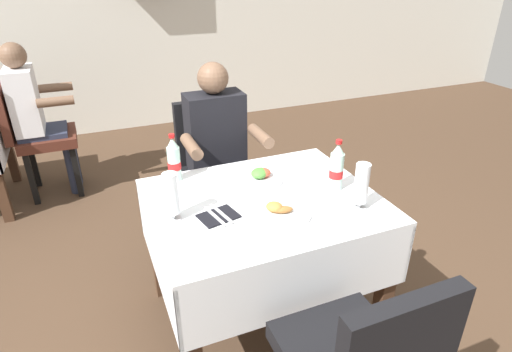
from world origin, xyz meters
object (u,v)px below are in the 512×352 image
plate_near_camera (283,212)px  background_patron (36,113)px  main_dining_table (264,228)px  beer_glass_middle (361,187)px  plate_far_diner (261,176)px  napkin_cutlery_set (218,216)px  background_chair_right (34,132)px  cola_bottle_primary (174,160)px  beer_glass_left (171,196)px  cola_bottle_secondary (337,168)px  chair_far_diner_seat (214,166)px  seated_diner_far (219,151)px

plate_near_camera → background_patron: (-1.13, 2.17, -0.06)m
main_dining_table → beer_glass_middle: 0.54m
main_dining_table → plate_far_diner: 0.28m
napkin_cutlery_set → background_chair_right: background_chair_right is taller
main_dining_table → cola_bottle_primary: 0.59m
beer_glass_left → background_patron: background_patron is taller
plate_near_camera → beer_glass_middle: 0.38m
beer_glass_left → cola_bottle_secondary: cola_bottle_secondary is taller
plate_near_camera → plate_far_diner: plate_far_diner is taller
plate_far_diner → beer_glass_middle: beer_glass_middle is taller
main_dining_table → cola_bottle_primary: bearing=133.4°
main_dining_table → napkin_cutlery_set: size_ratio=5.61×
chair_far_diner_seat → seated_diner_far: 0.19m
cola_bottle_secondary → background_patron: 2.53m
beer_glass_left → background_chair_right: beer_glass_left is taller
plate_near_camera → beer_glass_left: beer_glass_left is taller
main_dining_table → seated_diner_far: (0.01, 0.74, 0.13)m
plate_far_diner → background_patron: background_patron is taller
plate_far_diner → cola_bottle_primary: bearing=156.9°
main_dining_table → background_chair_right: bearing=119.9°
beer_glass_left → background_chair_right: bearing=109.3°
beer_glass_left → cola_bottle_primary: bearing=75.8°
background_patron → beer_glass_left: bearing=-71.9°
seated_diner_far → beer_glass_middle: size_ratio=5.49×
background_chair_right → beer_glass_middle: bearing=-55.8°
beer_glass_middle → beer_glass_left: bearing=163.9°
background_chair_right → cola_bottle_primary: bearing=-63.9°
plate_near_camera → cola_bottle_secondary: bearing=19.4°
main_dining_table → chair_far_diner_seat: (0.00, 0.84, -0.03)m
napkin_cutlery_set → beer_glass_middle: bearing=-15.8°
chair_far_diner_seat → seated_diner_far: bearing=-86.6°
background_chair_right → seated_diner_far: bearing=-47.6°
seated_diner_far → cola_bottle_secondary: bearing=-64.4°
plate_far_diner → background_patron: size_ratio=0.18×
main_dining_table → napkin_cutlery_set: bearing=-165.0°
chair_far_diner_seat → cola_bottle_primary: bearing=-126.6°
plate_far_diner → beer_glass_left: 0.56m
main_dining_table → plate_far_diner: (0.07, 0.19, 0.19)m
seated_diner_far → beer_glass_middle: 1.06m
main_dining_table → beer_glass_left: size_ratio=4.80×
beer_glass_middle → napkin_cutlery_set: 0.67m
plate_near_camera → beer_glass_middle: size_ratio=1.01×
chair_far_diner_seat → cola_bottle_primary: 0.67m
cola_bottle_secondary → background_patron: size_ratio=0.21×
main_dining_table → background_patron: size_ratio=0.87×
beer_glass_left → beer_glass_middle: same height
plate_far_diner → napkin_cutlery_set: plate_far_diner is taller
plate_far_diner → seated_diner_far: bearing=96.4°
chair_far_diner_seat → cola_bottle_primary: (-0.35, -0.47, 0.31)m
beer_glass_left → cola_bottle_secondary: 0.83m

